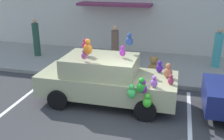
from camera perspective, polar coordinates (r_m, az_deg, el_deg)
ground_plane at (r=7.39m, az=2.51°, el=-12.50°), size 60.00×60.00×0.00m
sidewalk at (r=11.82m, az=7.64°, el=0.83°), size 24.00×4.00×0.15m
parking_stripe_front at (r=8.15m, az=16.47°, el=-9.98°), size 0.12×3.60×0.01m
parking_stripe_rear at (r=9.52m, az=-18.56°, el=-5.61°), size 0.12×3.60×0.01m
plush_covered_car at (r=8.41m, az=-1.26°, el=-2.00°), size 4.38×2.03×2.22m
teddy_bear_on_sidewalk at (r=10.39m, az=9.00°, el=0.62°), size 0.43×0.36×0.82m
pedestrian_near_shopfront at (r=11.80m, az=0.66°, el=5.43°), size 0.33×0.33×1.70m
pedestrian_walking_past at (r=13.30m, az=-16.15°, el=6.57°), size 0.32×0.32×1.81m
pedestrian_by_lamp at (r=12.07m, az=21.96°, el=4.23°), size 0.35×0.35×1.71m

